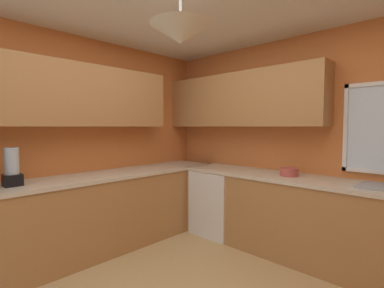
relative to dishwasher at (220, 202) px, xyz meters
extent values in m
cube|color=#D17238|center=(0.89, 0.37, 0.84)|extent=(3.83, 0.06, 2.52)
cube|color=#D17238|center=(-1.00, -1.58, 0.84)|extent=(0.06, 3.96, 2.52)
cube|color=white|center=(1.45, 0.33, 1.01)|extent=(0.04, 0.04, 0.92)
cube|color=#AD7542|center=(-0.81, -1.78, 1.37)|extent=(0.32, 2.69, 0.70)
cube|color=#AD7542|center=(0.17, 0.18, 1.37)|extent=(2.29, 0.32, 0.70)
cone|color=silver|center=(0.89, -1.58, 1.68)|extent=(0.44, 0.44, 0.14)
cube|color=#AD7542|center=(-0.66, -1.58, 0.00)|extent=(0.62, 3.54, 0.86)
cube|color=beige|center=(-0.66, -1.58, 0.45)|extent=(0.65, 3.57, 0.04)
cube|color=#AD7542|center=(1.10, 0.03, 0.00)|extent=(2.89, 0.62, 0.86)
cube|color=beige|center=(1.10, 0.03, 0.45)|extent=(2.92, 0.65, 0.04)
cube|color=white|center=(0.00, 0.00, 0.00)|extent=(0.60, 0.60, 0.85)
cylinder|color=#B74C42|center=(0.96, 0.03, 0.52)|extent=(0.20, 0.20, 0.09)
cube|color=black|center=(-0.66, -2.27, 0.53)|extent=(0.15, 0.15, 0.11)
cylinder|color=#B2BCC6|center=(-0.66, -2.27, 0.71)|extent=(0.12, 0.12, 0.25)
camera|label=1|loc=(2.36, -2.99, 1.02)|focal=26.42mm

